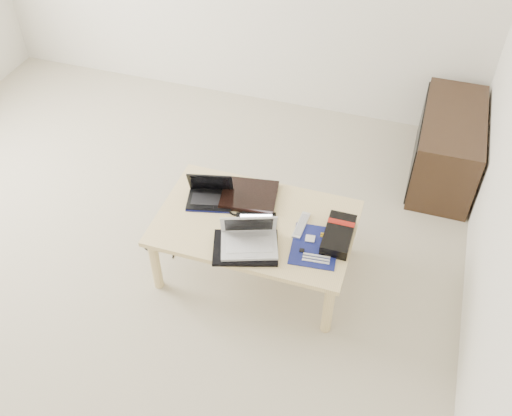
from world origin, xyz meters
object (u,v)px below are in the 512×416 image
(media_cabinet, at_px, (446,146))
(netbook, at_px, (210,195))
(white_laptop, at_px, (249,238))
(coffee_table, at_px, (255,227))
(gpu_box, at_px, (338,235))

(media_cabinet, bearing_deg, netbook, -138.22)
(netbook, relative_size, white_laptop, 0.84)
(coffee_table, relative_size, media_cabinet, 1.22)
(gpu_box, bearing_deg, white_laptop, -155.95)
(coffee_table, distance_m, media_cabinet, 1.58)
(coffee_table, height_order, white_laptop, white_laptop)
(coffee_table, bearing_deg, gpu_box, 0.95)
(media_cabinet, distance_m, netbook, 1.73)
(media_cabinet, xyz_separation_m, gpu_box, (-0.52, -1.23, 0.18))
(media_cabinet, bearing_deg, gpu_box, -112.75)
(media_cabinet, relative_size, netbook, 3.05)
(media_cabinet, distance_m, gpu_box, 1.35)
(coffee_table, height_order, media_cabinet, media_cabinet)
(coffee_table, xyz_separation_m, white_laptop, (0.03, -0.19, 0.11))
(netbook, bearing_deg, white_laptop, -40.25)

